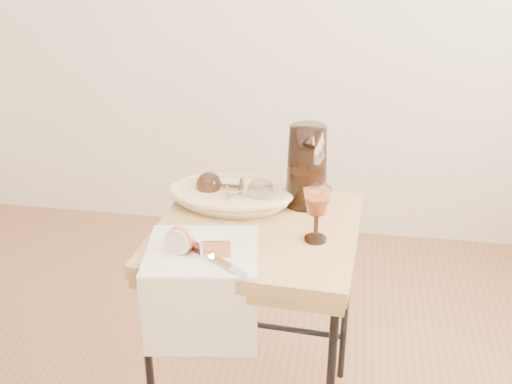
% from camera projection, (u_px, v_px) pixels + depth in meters
% --- Properties ---
extents(side_table, '(0.61, 0.61, 0.74)m').
position_uv_depth(side_table, '(257.00, 329.00, 1.93)').
color(side_table, brown).
rests_on(side_table, floor).
extents(tea_towel, '(0.34, 0.32, 0.01)m').
position_uv_depth(tea_towel, '(202.00, 250.00, 1.65)').
color(tea_towel, silver).
rests_on(tea_towel, side_table).
extents(bread_basket, '(0.35, 0.24, 0.05)m').
position_uv_depth(bread_basket, '(231.00, 196.00, 1.90)').
color(bread_basket, tan).
rests_on(bread_basket, side_table).
extents(goblet_lying_a, '(0.13, 0.08, 0.08)m').
position_uv_depth(goblet_lying_a, '(223.00, 186.00, 1.91)').
color(goblet_lying_a, '#4C3020').
rests_on(goblet_lying_a, bread_basket).
extents(goblet_lying_b, '(0.16, 0.13, 0.08)m').
position_uv_depth(goblet_lying_b, '(246.00, 192.00, 1.86)').
color(goblet_lying_b, white).
rests_on(goblet_lying_b, bread_basket).
extents(pitcher, '(0.24, 0.29, 0.30)m').
position_uv_depth(pitcher, '(307.00, 166.00, 1.86)').
color(pitcher, black).
rests_on(pitcher, side_table).
extents(wine_goblet, '(0.10, 0.10, 0.16)m').
position_uv_depth(wine_goblet, '(316.00, 214.00, 1.67)').
color(wine_goblet, white).
rests_on(wine_goblet, side_table).
extents(apple_half, '(0.09, 0.06, 0.07)m').
position_uv_depth(apple_half, '(181.00, 239.00, 1.62)').
color(apple_half, red).
rests_on(apple_half, tea_towel).
extents(apple_wedge, '(0.08, 0.05, 0.05)m').
position_uv_depth(apple_wedge, '(214.00, 246.00, 1.61)').
color(apple_wedge, beige).
rests_on(apple_wedge, tea_towel).
extents(table_knife, '(0.21, 0.16, 0.02)m').
position_uv_depth(table_knife, '(212.00, 255.00, 1.60)').
color(table_knife, silver).
rests_on(table_knife, tea_towel).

